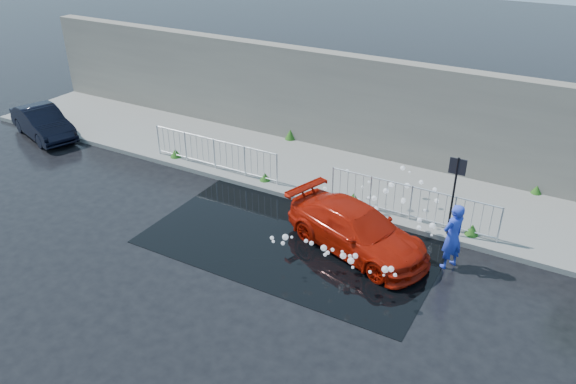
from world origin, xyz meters
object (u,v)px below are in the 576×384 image
Objects in this scene: sign_post at (455,184)px; dark_car at (43,122)px; red_car at (357,230)px; person at (452,236)px.

sign_post is 0.68× the size of dark_car.
person is (2.41, 0.46, 0.30)m from red_car.
sign_post is 2.90m from red_car.
dark_car is (-16.01, -0.50, -1.12)m from sign_post.
sign_post is at bearing -70.32° from dark_car.
red_car reaches higher than dark_car.
person reaches higher than dark_car.
red_car is 2.47m from person.
sign_post is 1.37× the size of person.
dark_car is 2.00× the size of person.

